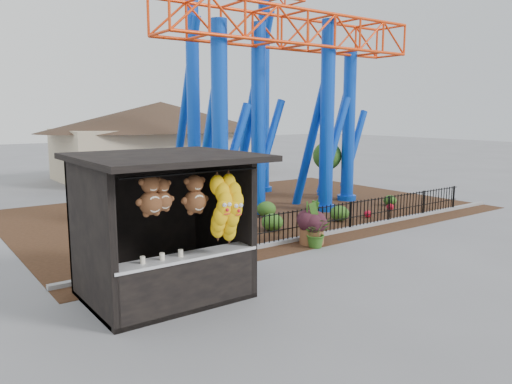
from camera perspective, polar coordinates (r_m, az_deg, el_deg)
ground at (r=11.99m, az=5.34°, el=-10.29°), size 120.00×120.00×0.00m
mulch_bed at (r=20.47m, az=-1.07°, el=-2.05°), size 18.00×12.00×0.02m
curb at (r=16.71m, az=8.85°, el=-4.54°), size 18.00×0.18×0.12m
prize_booth at (r=10.68m, az=-10.00°, el=-4.27°), size 3.50×3.40×3.12m
picket_fence at (r=17.24m, az=11.01°, el=-2.68°), size 12.20×0.06×1.00m
roller_coaster at (r=21.07m, az=1.09°, el=15.85°), size 11.00×6.37×10.82m
terracotta_planter at (r=15.30m, az=6.38°, el=-4.87°), size 0.89×0.89×0.58m
planter_foliage at (r=15.16m, az=6.43°, el=-2.63°), size 0.70×0.70×0.64m
potted_plant at (r=14.93m, az=6.90°, el=-4.63°), size 0.89×0.80×0.89m
landscaping at (r=18.77m, az=6.10°, el=-2.28°), size 8.90×3.14×0.59m
pavilion at (r=31.51m, az=-10.76°, el=7.32°), size 15.00×15.00×4.80m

